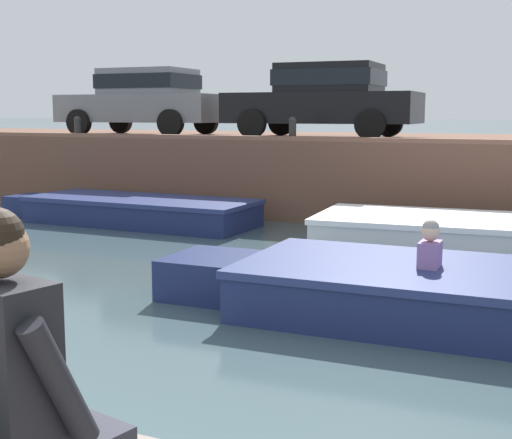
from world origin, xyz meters
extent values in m
plane|color=#3D5156|center=(0.00, 5.13, 0.00)|extent=(400.00, 400.00, 0.00)
cube|color=brown|center=(0.00, 13.26, 0.77)|extent=(60.00, 6.00, 1.55)
cube|color=brown|center=(0.00, 10.38, 1.59)|extent=(60.00, 0.24, 0.08)
cube|color=navy|center=(-4.67, 8.91, 0.21)|extent=(4.37, 1.67, 0.42)
cube|color=navy|center=(-7.27, 8.97, 0.21)|extent=(0.89, 0.89, 0.42)
cube|color=navy|center=(-4.67, 8.91, 0.46)|extent=(4.43, 1.74, 0.08)
cube|color=brown|center=(-4.35, 8.91, 0.36)|extent=(0.27, 1.43, 0.06)
cube|color=brown|center=(1.61, 8.42, 0.41)|extent=(0.35, 1.74, 0.06)
cube|color=navy|center=(2.22, 4.86, 0.23)|extent=(5.32, 2.03, 0.46)
cube|color=navy|center=(-0.96, 4.82, 0.23)|extent=(1.07, 1.09, 0.46)
cube|color=#8C669E|center=(1.42, 4.85, 0.58)|extent=(0.20, 0.32, 0.44)
sphere|color=beige|center=(1.42, 4.85, 0.90)|extent=(0.19, 0.19, 0.19)
sphere|color=gray|center=(1.42, 4.85, 0.94)|extent=(0.17, 0.17, 0.17)
cube|color=slate|center=(-6.79, 12.33, 2.17)|extent=(4.00, 1.82, 0.64)
cube|color=slate|center=(-6.63, 12.33, 2.79)|extent=(2.02, 1.56, 0.60)
cube|color=black|center=(-6.63, 12.33, 2.79)|extent=(2.10, 1.59, 0.33)
cylinder|color=black|center=(-7.99, 11.42, 1.85)|extent=(0.60, 0.20, 0.60)
cylinder|color=black|center=(-8.04, 13.17, 1.85)|extent=(0.60, 0.20, 0.60)
cylinder|color=black|center=(-5.54, 11.48, 1.85)|extent=(0.60, 0.20, 0.60)
cylinder|color=black|center=(-5.59, 13.24, 1.85)|extent=(0.60, 0.20, 0.60)
cube|color=black|center=(-2.30, 12.33, 2.17)|extent=(4.10, 1.88, 0.64)
cube|color=black|center=(-2.14, 12.33, 2.79)|extent=(2.07, 1.61, 0.60)
cube|color=black|center=(-2.14, 12.33, 2.79)|extent=(2.15, 1.64, 0.33)
cylinder|color=black|center=(-3.52, 11.39, 1.85)|extent=(0.61, 0.20, 0.60)
cylinder|color=black|center=(-3.58, 13.18, 1.85)|extent=(0.61, 0.20, 0.60)
cylinder|color=black|center=(-1.02, 11.47, 1.85)|extent=(0.61, 0.20, 0.60)
cylinder|color=black|center=(-1.08, 13.26, 1.85)|extent=(0.61, 0.20, 0.60)
cylinder|color=#2D2B28|center=(-7.32, 10.51, 1.72)|extent=(0.14, 0.14, 0.35)
sphere|color=#2D2B28|center=(-7.32, 10.51, 1.92)|extent=(0.15, 0.15, 0.15)
cylinder|color=#2D2B28|center=(-2.27, 10.51, 1.72)|extent=(0.14, 0.14, 0.35)
sphere|color=#2D2B28|center=(-2.27, 10.51, 1.92)|extent=(0.15, 0.15, 0.15)
cube|color=black|center=(1.01, -0.52, 1.27)|extent=(0.40, 0.29, 0.52)
cylinder|color=black|center=(1.23, -0.52, 1.22)|extent=(0.15, 0.30, 0.47)
camera|label=1|loc=(2.70, -2.24, 2.08)|focal=50.00mm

